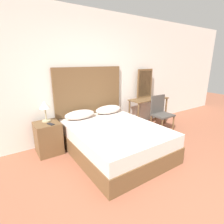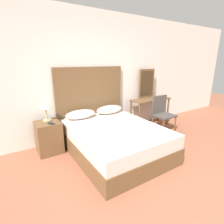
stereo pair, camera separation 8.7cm
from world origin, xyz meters
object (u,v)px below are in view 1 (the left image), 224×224
at_px(phone_on_nightstand, 51,124).
at_px(table_lamp, 45,106).
at_px(vanity_desk, 149,103).
at_px(phone_on_bed, 118,128).
at_px(nightstand, 48,138).
at_px(bed, 115,140).
at_px(chair, 160,111).

bearing_deg(phone_on_nightstand, table_lamp, 96.57).
distance_m(phone_on_nightstand, vanity_desk, 2.56).
bearing_deg(phone_on_bed, nightstand, 141.72).
bearing_deg(vanity_desk, table_lamp, 178.23).
bearing_deg(nightstand, table_lamp, 77.18).
bearing_deg(bed, nightstand, 145.84).
bearing_deg(bed, table_lamp, 141.99).
relative_size(nightstand, table_lamp, 1.51).
distance_m(table_lamp, phone_on_nightstand, 0.35).
relative_size(bed, vanity_desk, 1.76).
height_order(bed, phone_on_nightstand, phone_on_nightstand).
xyz_separation_m(vanity_desk, chair, (0.02, -0.39, -0.11)).
relative_size(phone_on_bed, chair, 0.18).
relative_size(table_lamp, phone_on_nightstand, 2.39).
relative_size(nightstand, chair, 0.69).
relative_size(table_lamp, chair, 0.45).
distance_m(nightstand, table_lamp, 0.60).
distance_m(phone_on_bed, vanity_desk, 1.77).
bearing_deg(nightstand, bed, -34.16).
distance_m(table_lamp, chair, 2.67).
xyz_separation_m(phone_on_bed, table_lamp, (-1.01, 0.90, 0.36)).
xyz_separation_m(phone_on_nightstand, chair, (2.57, -0.27, -0.11)).
bearing_deg(nightstand, phone_on_nightstand, -68.73).
relative_size(phone_on_bed, vanity_desk, 0.15).
bearing_deg(nightstand, chair, -8.26).
bearing_deg(chair, table_lamp, 169.75).
distance_m(bed, phone_on_bed, 0.29).
bearing_deg(vanity_desk, nightstand, -179.77).
bearing_deg(bed, chair, 11.32).
bearing_deg(chair, bed, -168.68).
bearing_deg(table_lamp, phone_on_nightstand, -83.43).
xyz_separation_m(bed, phone_on_nightstand, (-0.98, 0.59, 0.34)).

